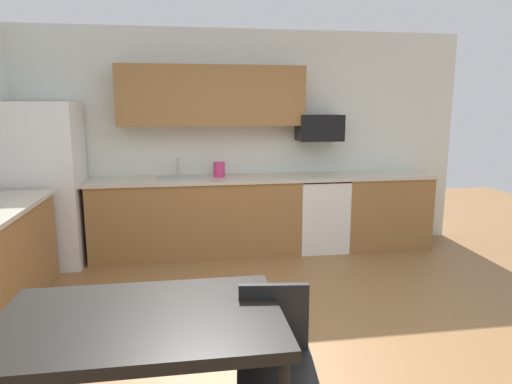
# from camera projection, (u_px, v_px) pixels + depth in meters

# --- Properties ---
(ground_plane) EXTENTS (12.00, 12.00, 0.00)m
(ground_plane) POSITION_uv_depth(u_px,v_px,m) (277.00, 346.00, 3.49)
(ground_plane) COLOR olive
(wall_back) EXTENTS (5.80, 0.10, 2.70)m
(wall_back) POSITION_uv_depth(u_px,v_px,m) (235.00, 141.00, 5.81)
(wall_back) COLOR silver
(wall_back) RESTS_ON ground
(cabinet_run_back) EXTENTS (2.47, 0.60, 0.90)m
(cabinet_run_back) POSITION_uv_depth(u_px,v_px,m) (197.00, 218.00, 5.55)
(cabinet_run_back) COLOR olive
(cabinet_run_back) RESTS_ON ground
(cabinet_run_back_right) EXTENTS (1.08, 0.60, 0.90)m
(cabinet_run_back_right) POSITION_uv_depth(u_px,v_px,m) (383.00, 211.00, 5.92)
(cabinet_run_back_right) COLOR olive
(cabinet_run_back_right) RESTS_ON ground
(countertop_back) EXTENTS (4.80, 0.64, 0.04)m
(countertop_back) POSITION_uv_depth(u_px,v_px,m) (239.00, 179.00, 5.55)
(countertop_back) COLOR beige
(countertop_back) RESTS_ON cabinet_run_back
(upper_cabinets_back) EXTENTS (2.20, 0.34, 0.70)m
(upper_cabinets_back) POSITION_uv_depth(u_px,v_px,m) (212.00, 96.00, 5.44)
(upper_cabinets_back) COLOR olive
(refrigerator) EXTENTS (0.76, 0.70, 1.83)m
(refrigerator) POSITION_uv_depth(u_px,v_px,m) (46.00, 185.00, 5.13)
(refrigerator) COLOR white
(refrigerator) RESTS_ON ground
(oven_range) EXTENTS (0.60, 0.60, 0.91)m
(oven_range) POSITION_uv_depth(u_px,v_px,m) (319.00, 213.00, 5.79)
(oven_range) COLOR white
(oven_range) RESTS_ON ground
(microwave) EXTENTS (0.54, 0.36, 0.32)m
(microwave) POSITION_uv_depth(u_px,v_px,m) (319.00, 128.00, 5.69)
(microwave) COLOR black
(sink_basin) EXTENTS (0.48, 0.40, 0.14)m
(sink_basin) POSITION_uv_depth(u_px,v_px,m) (178.00, 184.00, 5.44)
(sink_basin) COLOR #A5A8AD
(sink_basin) RESTS_ON countertop_back
(sink_faucet) EXTENTS (0.02, 0.02, 0.24)m
(sink_faucet) POSITION_uv_depth(u_px,v_px,m) (178.00, 168.00, 5.59)
(sink_faucet) COLOR #B2B5BA
(sink_faucet) RESTS_ON countertop_back
(dining_table) EXTENTS (1.40, 0.90, 0.77)m
(dining_table) POSITION_uv_depth(u_px,v_px,m) (142.00, 327.00, 2.29)
(dining_table) COLOR black
(dining_table) RESTS_ON ground
(chair_near_table) EXTENTS (0.45, 0.45, 0.85)m
(chair_near_table) POSITION_uv_depth(u_px,v_px,m) (275.00, 354.00, 2.42)
(chair_near_table) COLOR black
(chair_near_table) RESTS_ON ground
(kettle) EXTENTS (0.14, 0.14, 0.20)m
(kettle) POSITION_uv_depth(u_px,v_px,m) (219.00, 170.00, 5.54)
(kettle) COLOR #CC3372
(kettle) RESTS_ON countertop_back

